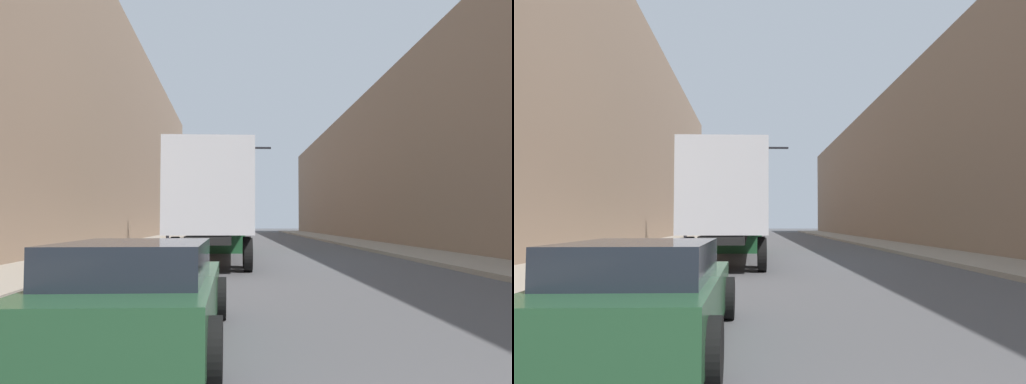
# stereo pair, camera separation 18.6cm
# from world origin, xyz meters

# --- Properties ---
(sidewalk_right) EXTENTS (2.90, 80.00, 0.15)m
(sidewalk_right) POSITION_xyz_m (6.89, 30.00, 0.07)
(sidewalk_right) COLOR gray
(sidewalk_right) RESTS_ON ground
(sidewalk_left) EXTENTS (2.90, 80.00, 0.15)m
(sidewalk_left) POSITION_xyz_m (-6.89, 30.00, 0.07)
(sidewalk_left) COLOR gray
(sidewalk_left) RESTS_ON ground
(building_right) EXTENTS (6.00, 80.00, 10.78)m
(building_right) POSITION_xyz_m (11.33, 30.00, 5.39)
(building_right) COLOR #846B56
(building_right) RESTS_ON ground
(building_left) EXTENTS (6.00, 80.00, 15.19)m
(building_left) POSITION_xyz_m (-11.33, 30.00, 7.59)
(building_left) COLOR #846B56
(building_left) RESTS_ON ground
(semi_truck) EXTENTS (2.56, 12.13, 3.85)m
(semi_truck) POSITION_xyz_m (-1.94, 18.44, 2.16)
(semi_truck) COLOR silver
(semi_truck) RESTS_ON ground
(sedan_car) EXTENTS (2.06, 4.42, 1.25)m
(sedan_car) POSITION_xyz_m (-2.40, 5.03, 0.61)
(sedan_car) COLOR #234C2D
(sedan_car) RESTS_ON ground
(traffic_signal_gantry) EXTENTS (6.61, 0.35, 6.45)m
(traffic_signal_gantry) POSITION_xyz_m (-3.74, 30.44, 4.47)
(traffic_signal_gantry) COLOR black
(traffic_signal_gantry) RESTS_ON ground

